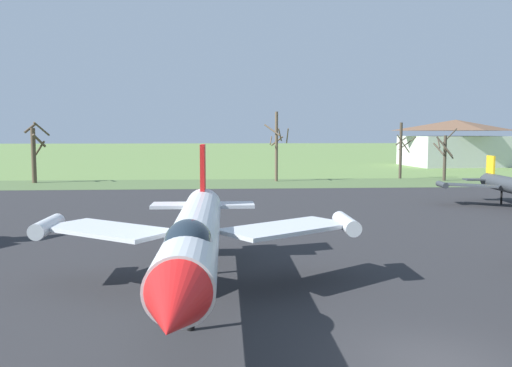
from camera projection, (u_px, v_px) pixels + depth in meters
name	position (u px, v px, depth m)	size (l,w,h in m)	color
ground_plane	(435.00, 365.00, 14.26)	(600.00, 600.00, 0.00)	#607F42
asphalt_apron	(318.00, 239.00, 30.94)	(83.79, 55.98, 0.05)	#28282B
grass_verge_strip	(266.00, 184.00, 64.70)	(143.79, 12.00, 0.06)	#4E653A
jet_fighter_front_right	(195.00, 235.00, 19.03)	(12.78, 18.24, 5.50)	silver
bare_tree_far_left	(35.00, 151.00, 65.16)	(2.92, 3.15, 7.35)	brown
bare_tree_left_of_center	(277.00, 144.00, 67.21)	(3.08, 2.90, 8.65)	brown
bare_tree_center	(401.00, 150.00, 71.52)	(2.80, 2.89, 7.39)	#42382D
bare_tree_right_of_center	(444.00, 154.00, 68.05)	(2.84, 2.84, 6.63)	#42382D
visitor_building	(455.00, 144.00, 99.77)	(18.68, 15.26, 8.44)	beige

